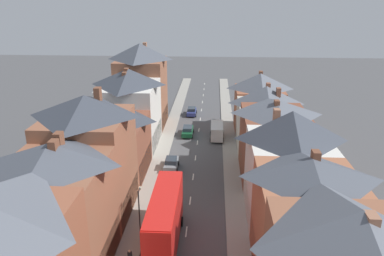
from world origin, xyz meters
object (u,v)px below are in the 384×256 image
Objects in this scene: delivery_van at (217,131)px; street_lamp at (140,212)px; double_decker_bus_lead at (165,220)px; car_near_silver at (171,163)px; car_parked_right_a at (192,111)px; car_near_blue at (188,131)px.

street_lamp is (-7.35, -27.77, 1.90)m from delivery_van.
street_lamp reaches higher than double_decker_bus_lead.
delivery_van is (6.20, 11.85, 0.52)m from car_near_silver.
double_decker_bus_lead reaches higher than car_parked_right_a.
car_parked_right_a is 0.79× the size of delivery_van.
car_parked_right_a is at bearing 86.51° from street_lamp.
street_lamp is at bearing 166.50° from double_decker_bus_lead.
car_near_blue is (0.01, 29.59, -2.01)m from double_decker_bus_lead.
car_parked_right_a is (1.30, 24.26, -0.03)m from car_near_silver.
double_decker_bus_lead reaches higher than car_near_silver.
delivery_van is at bearing -68.45° from car_parked_right_a.
car_near_blue is at bearing -90.00° from car_parked_right_a.
car_near_silver is (-1.30, -13.08, 0.02)m from car_near_blue.
double_decker_bus_lead is at bearing -85.53° from car_near_silver.
car_near_silver is at bearing 94.47° from double_decker_bus_lead.
double_decker_bus_lead is 2.55m from street_lamp.
car_parked_right_a is 40.33m from street_lamp.
car_near_blue is 29.21m from street_lamp.
double_decker_bus_lead is 2.39× the size of car_near_blue.
double_decker_bus_lead is at bearing -90.02° from car_near_blue.
car_near_blue is 1.10× the size of car_parked_right_a.
car_near_blue is 5.08m from delivery_van.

